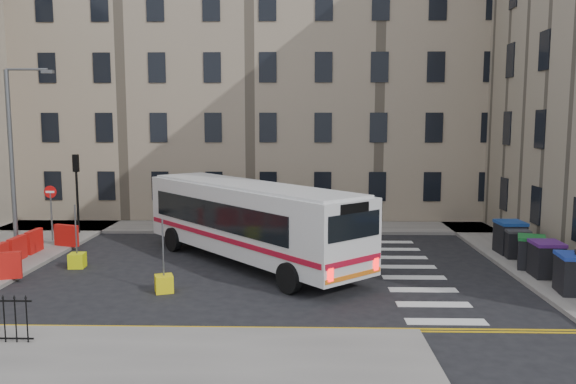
{
  "coord_description": "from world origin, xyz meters",
  "views": [
    {
      "loc": [
        -0.32,
        -22.18,
        5.9
      ],
      "look_at": [
        -0.88,
        1.1,
        3.0
      ],
      "focal_mm": 35.0,
      "sensor_mm": 36.0,
      "label": 1
    }
  ],
  "objects_px": {
    "streetlamp": "(11,158)",
    "bollard_chevron": "(164,284)",
    "wheelie_bin_c": "(531,252)",
    "pedestrian": "(576,271)",
    "wheelie_bin_d": "(516,243)",
    "wheelie_bin_e": "(510,237)",
    "bollard_yellow": "(77,260)",
    "wheelie_bin_a": "(574,273)",
    "wheelie_bin_b": "(546,259)",
    "bus": "(249,219)"
  },
  "relations": [
    {
      "from": "streetlamp",
      "to": "bollard_chevron",
      "type": "bearing_deg",
      "value": -33.7
    },
    {
      "from": "streetlamp",
      "to": "wheelie_bin_c",
      "type": "bearing_deg",
      "value": -5.88
    },
    {
      "from": "streetlamp",
      "to": "pedestrian",
      "type": "bearing_deg",
      "value": -14.34
    },
    {
      "from": "wheelie_bin_d",
      "to": "bollard_chevron",
      "type": "xyz_separation_m",
      "value": [
        -14.0,
        -4.86,
        -0.46
      ]
    },
    {
      "from": "wheelie_bin_e",
      "to": "bollard_yellow",
      "type": "distance_m",
      "value": 18.53
    },
    {
      "from": "wheelie_bin_a",
      "to": "wheelie_bin_b",
      "type": "relative_size",
      "value": 1.02
    },
    {
      "from": "streetlamp",
      "to": "bus",
      "type": "bearing_deg",
      "value": -6.4
    },
    {
      "from": "wheelie_bin_c",
      "to": "wheelie_bin_d",
      "type": "bearing_deg",
      "value": 106.8
    },
    {
      "from": "streetlamp",
      "to": "bus",
      "type": "xyz_separation_m",
      "value": [
        10.48,
        -1.18,
        -2.43
      ]
    },
    {
      "from": "streetlamp",
      "to": "wheelie_bin_e",
      "type": "distance_m",
      "value": 22.18
    },
    {
      "from": "wheelie_bin_c",
      "to": "wheelie_bin_e",
      "type": "bearing_deg",
      "value": 107.51
    },
    {
      "from": "bollard_chevron",
      "to": "streetlamp",
      "type": "bearing_deg",
      "value": 146.3
    },
    {
      "from": "wheelie_bin_b",
      "to": "wheelie_bin_c",
      "type": "height_order",
      "value": "wheelie_bin_b"
    },
    {
      "from": "bollard_yellow",
      "to": "bollard_chevron",
      "type": "bearing_deg",
      "value": -36.46
    },
    {
      "from": "wheelie_bin_b",
      "to": "wheelie_bin_a",
      "type": "bearing_deg",
      "value": -87.02
    },
    {
      "from": "wheelie_bin_a",
      "to": "pedestrian",
      "type": "bearing_deg",
      "value": -66.94
    },
    {
      "from": "streetlamp",
      "to": "wheelie_bin_e",
      "type": "bearing_deg",
      "value": 0.98
    },
    {
      "from": "pedestrian",
      "to": "bollard_chevron",
      "type": "xyz_separation_m",
      "value": [
        -14.03,
        0.34,
        -0.64
      ]
    },
    {
      "from": "streetlamp",
      "to": "bollard_yellow",
      "type": "bearing_deg",
      "value": -30.05
    },
    {
      "from": "wheelie_bin_a",
      "to": "wheelie_bin_d",
      "type": "xyz_separation_m",
      "value": [
        -0.01,
        5.12,
        -0.07
      ]
    },
    {
      "from": "wheelie_bin_e",
      "to": "pedestrian",
      "type": "bearing_deg",
      "value": -91.88
    },
    {
      "from": "bollard_chevron",
      "to": "wheelie_bin_d",
      "type": "bearing_deg",
      "value": 19.13
    },
    {
      "from": "wheelie_bin_a",
      "to": "wheelie_bin_c",
      "type": "height_order",
      "value": "wheelie_bin_a"
    },
    {
      "from": "wheelie_bin_e",
      "to": "bollard_chevron",
      "type": "distance_m",
      "value": 15.11
    },
    {
      "from": "wheelie_bin_d",
      "to": "wheelie_bin_e",
      "type": "relative_size",
      "value": 0.86
    },
    {
      "from": "wheelie_bin_d",
      "to": "bollard_yellow",
      "type": "xyz_separation_m",
      "value": [
        -18.35,
        -1.64,
        -0.46
      ]
    },
    {
      "from": "bus",
      "to": "wheelie_bin_b",
      "type": "relative_size",
      "value": 8.22
    },
    {
      "from": "wheelie_bin_a",
      "to": "wheelie_bin_c",
      "type": "xyz_separation_m",
      "value": [
        -0.12,
        3.28,
        -0.03
      ]
    },
    {
      "from": "wheelie_bin_c",
      "to": "bollard_chevron",
      "type": "distance_m",
      "value": 14.22
    },
    {
      "from": "wheelie_bin_a",
      "to": "wheelie_bin_e",
      "type": "xyz_separation_m",
      "value": [
        0.0,
        5.9,
        0.04
      ]
    },
    {
      "from": "wheelie_bin_c",
      "to": "wheelie_bin_a",
      "type": "bearing_deg",
      "value": -67.73
    },
    {
      "from": "wheelie_bin_b",
      "to": "wheelie_bin_e",
      "type": "bearing_deg",
      "value": 91.04
    },
    {
      "from": "wheelie_bin_c",
      "to": "bollard_chevron",
      "type": "xyz_separation_m",
      "value": [
        -13.89,
        -3.02,
        -0.5
      ]
    },
    {
      "from": "streetlamp",
      "to": "wheelie_bin_b",
      "type": "distance_m",
      "value": 22.4
    },
    {
      "from": "streetlamp",
      "to": "wheelie_bin_d",
      "type": "bearing_deg",
      "value": -1.06
    },
    {
      "from": "bus",
      "to": "pedestrian",
      "type": "xyz_separation_m",
      "value": [
        11.44,
        -4.43,
        -0.96
      ]
    },
    {
      "from": "bollard_chevron",
      "to": "wheelie_bin_e",
      "type": "bearing_deg",
      "value": 21.91
    },
    {
      "from": "wheelie_bin_a",
      "to": "bollard_yellow",
      "type": "distance_m",
      "value": 18.69
    },
    {
      "from": "wheelie_bin_b",
      "to": "wheelie_bin_c",
      "type": "xyz_separation_m",
      "value": [
        -0.07,
        1.2,
        -0.02
      ]
    },
    {
      "from": "wheelie_bin_a",
      "to": "pedestrian",
      "type": "height_order",
      "value": "pedestrian"
    },
    {
      "from": "streetlamp",
      "to": "pedestrian",
      "type": "height_order",
      "value": "streetlamp"
    },
    {
      "from": "streetlamp",
      "to": "wheelie_bin_c",
      "type": "xyz_separation_m",
      "value": [
        21.78,
        -2.24,
        -3.54
      ]
    },
    {
      "from": "wheelie_bin_d",
      "to": "bollard_chevron",
      "type": "relative_size",
      "value": 2.03
    },
    {
      "from": "wheelie_bin_e",
      "to": "bollard_yellow",
      "type": "bearing_deg",
      "value": -174.57
    },
    {
      "from": "wheelie_bin_d",
      "to": "bollard_chevron",
      "type": "distance_m",
      "value": 14.83
    },
    {
      "from": "bus",
      "to": "wheelie_bin_e",
      "type": "height_order",
      "value": "bus"
    },
    {
      "from": "wheelie_bin_e",
      "to": "wheelie_bin_d",
      "type": "bearing_deg",
      "value": -93.07
    },
    {
      "from": "wheelie_bin_b",
      "to": "wheelie_bin_e",
      "type": "height_order",
      "value": "wheelie_bin_e"
    },
    {
      "from": "bus",
      "to": "wheelie_bin_e",
      "type": "relative_size",
      "value": 7.68
    },
    {
      "from": "streetlamp",
      "to": "bollard_chevron",
      "type": "xyz_separation_m",
      "value": [
        7.89,
        -5.26,
        -4.04
      ]
    }
  ]
}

